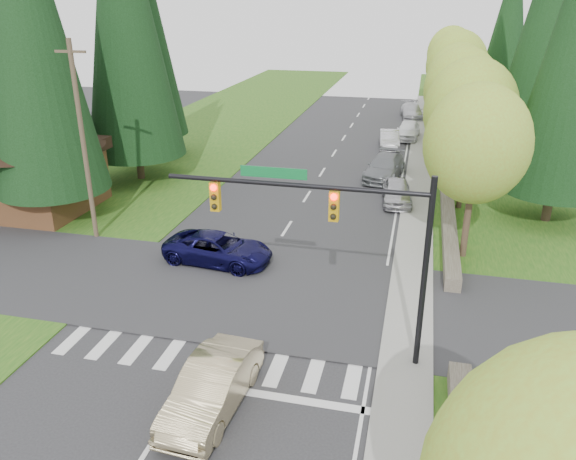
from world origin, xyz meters
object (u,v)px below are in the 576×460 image
(parked_car_a, at_px, (397,192))
(parked_car_d, at_px, (408,130))
(suv_navy, at_px, (218,249))
(parked_car_e, at_px, (412,111))
(sedan_champagne, at_px, (212,387))
(parked_car_b, at_px, (384,167))
(parked_car_c, at_px, (389,140))

(parked_car_a, relative_size, parked_car_d, 0.91)
(suv_navy, distance_m, parked_car_e, 38.29)
(suv_navy, bearing_deg, parked_car_e, -5.66)
(parked_car_a, bearing_deg, sedan_champagne, -108.02)
(suv_navy, xyz_separation_m, parked_car_a, (7.76, 10.45, 0.01))
(parked_car_a, distance_m, parked_car_d, 17.35)
(parked_car_b, distance_m, parked_car_d, 12.38)
(parked_car_d, bearing_deg, sedan_champagne, -93.39)
(suv_navy, relative_size, parked_car_c, 1.16)
(sedan_champagne, relative_size, suv_navy, 0.92)
(sedan_champagne, distance_m, parked_car_e, 47.47)
(sedan_champagne, xyz_separation_m, parked_car_a, (4.41, 20.22, -0.06))
(parked_car_c, bearing_deg, parked_car_e, 78.18)
(parked_car_a, relative_size, parked_car_b, 0.78)
(sedan_champagne, bearing_deg, parked_car_a, 81.51)
(parked_car_a, bearing_deg, parked_car_c, 90.17)
(parked_car_e, bearing_deg, parked_car_d, -97.39)
(parked_car_c, distance_m, parked_car_d, 3.99)
(sedan_champagne, bearing_deg, parked_car_e, 88.49)
(parked_car_b, height_order, parked_car_e, parked_car_b)
(sedan_champagne, xyz_separation_m, parked_car_c, (3.01, 33.84, -0.05))
(suv_navy, bearing_deg, sedan_champagne, -155.05)
(sedan_champagne, height_order, parked_car_d, parked_car_d)
(parked_car_b, relative_size, parked_car_c, 1.22)
(parked_car_c, bearing_deg, parked_car_a, -90.00)
(suv_navy, height_order, parked_car_d, parked_car_d)
(parked_car_c, bearing_deg, sedan_champagne, -100.96)
(parked_car_b, xyz_separation_m, parked_car_c, (-0.25, 8.59, -0.05))
(sedan_champagne, height_order, parked_car_b, sedan_champagne)
(parked_car_a, distance_m, parked_car_e, 27.05)
(parked_car_b, bearing_deg, parked_car_a, -69.57)
(sedan_champagne, xyz_separation_m, parked_car_b, (3.27, 25.25, -0.00))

